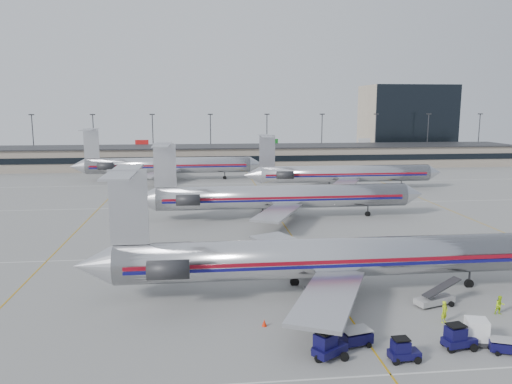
{
  "coord_description": "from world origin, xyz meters",
  "views": [
    {
      "loc": [
        -12.2,
        -47.22,
        17.46
      ],
      "look_at": [
        -3.85,
        27.97,
        4.5
      ],
      "focal_mm": 35.0,
      "sensor_mm": 36.0,
      "label": 1
    }
  ],
  "objects": [
    {
      "name": "terminal",
      "position": [
        0.0,
        97.97,
        3.16
      ],
      "size": [
        162.0,
        17.0,
        6.25
      ],
      "color": "gray",
      "rests_on": "ground"
    },
    {
      "name": "cart_outer",
      "position": [
        9.11,
        -15.93,
        0.53
      ],
      "size": [
        2.07,
        1.75,
        0.99
      ],
      "rotation": [
        0.0,
        0.0,
        -0.37
      ],
      "color": "#0C0A37",
      "rests_on": "ground"
    },
    {
      "name": "cone_left",
      "position": [
        -7.36,
        -9.74,
        0.28
      ],
      "size": [
        0.49,
        0.49,
        0.56
      ],
      "primitive_type": "cone",
      "rotation": [
        0.0,
        0.0,
        -0.2
      ],
      "color": "red",
      "rests_on": "ground"
    },
    {
      "name": "light_mast_row",
      "position": [
        0.0,
        112.0,
        8.58
      ],
      "size": [
        163.6,
        0.4,
        15.28
      ],
      "color": "#38383D",
      "rests_on": "ground"
    },
    {
      "name": "apron_markings",
      "position": [
        0.0,
        10.0,
        0.01
      ],
      "size": [
        160.0,
        0.15,
        0.02
      ],
      "primitive_type": "cube",
      "color": "silver",
      "rests_on": "ground"
    },
    {
      "name": "ramp_worker_near",
      "position": [
        7.37,
        -10.68,
        0.92
      ],
      "size": [
        0.8,
        0.71,
        1.83
      ],
      "primitive_type": "imported",
      "rotation": [
        0.0,
        0.0,
        0.51
      ],
      "color": "#C3E815",
      "rests_on": "ground"
    },
    {
      "name": "jet_third_row",
      "position": [
        17.45,
        55.36,
        3.42
      ],
      "size": [
        43.13,
        26.53,
        11.79
      ],
      "color": "silver",
      "rests_on": "ground"
    },
    {
      "name": "jet_second_row",
      "position": [
        -0.35,
        29.12,
        3.51
      ],
      "size": [
        46.26,
        27.24,
        12.11
      ],
      "color": "silver",
      "rests_on": "ground"
    },
    {
      "name": "belt_loader",
      "position": [
        8.34,
        -7.12,
        0.61
      ],
      "size": [
        4.48,
        2.37,
        2.29
      ],
      "rotation": [
        0.0,
        0.0,
        0.31
      ],
      "color": "#989898",
      "rests_on": "ground"
    },
    {
      "name": "ground",
      "position": [
        0.0,
        0.0,
        0.0
      ],
      "size": [
        260.0,
        260.0,
        0.0
      ],
      "primitive_type": "plane",
      "color": "gray",
      "rests_on": "ground"
    },
    {
      "name": "jet_back_row",
      "position": [
        -20.78,
        73.42,
        3.64
      ],
      "size": [
        45.81,
        28.18,
        12.53
      ],
      "color": "silver",
      "rests_on": "ground"
    },
    {
      "name": "tug_right",
      "position": [
        6.13,
        -15.11,
        0.87
      ],
      "size": [
        2.52,
        1.56,
        1.91
      ],
      "rotation": [
        0.0,
        0.0,
        0.17
      ],
      "color": "#0C0A37",
      "rests_on": "ground"
    },
    {
      "name": "uld_container",
      "position": [
        7.92,
        -14.51,
        0.98
      ],
      "size": [
        2.18,
        1.96,
        1.94
      ],
      "rotation": [
        0.0,
        0.0,
        -0.27
      ],
      "color": "#2D2D30",
      "rests_on": "ground"
    },
    {
      "name": "jet_foreground",
      "position": [
        -1.2,
        -3.2,
        3.54
      ],
      "size": [
        46.54,
        27.41,
        12.18
      ],
      "color": "silver",
      "rests_on": "ground"
    },
    {
      "name": "tug_left",
      "position": [
        -3.59,
        -15.36,
        0.93
      ],
      "size": [
        2.78,
        2.42,
        2.04
      ],
      "rotation": [
        0.0,
        0.0,
        0.58
      ],
      "color": "#0C0A37",
      "rests_on": "ground"
    },
    {
      "name": "ramp_worker_far",
      "position": [
        12.84,
        -9.65,
        0.83
      ],
      "size": [
        0.83,
        0.66,
        1.65
      ],
      "primitive_type": "imported",
      "rotation": [
        0.0,
        0.0,
        -0.04
      ],
      "color": "#B6EA16",
      "rests_on": "ground"
    },
    {
      "name": "tug_center",
      "position": [
        1.45,
        -16.38,
        0.79
      ],
      "size": [
        2.17,
        1.16,
        1.73
      ],
      "rotation": [
        0.0,
        0.0,
        0.05
      ],
      "color": "#0C0A37",
      "rests_on": "ground"
    },
    {
      "name": "cart_inner",
      "position": [
        -0.99,
        -13.6,
        0.65
      ],
      "size": [
        2.41,
        1.9,
        1.21
      ],
      "rotation": [
        0.0,
        0.0,
        0.22
      ],
      "color": "#0C0A37",
      "rests_on": "ground"
    },
    {
      "name": "distant_building",
      "position": [
        62.0,
        128.0,
        12.5
      ],
      "size": [
        30.0,
        20.0,
        25.0
      ],
      "primitive_type": "cube",
      "color": "tan",
      "rests_on": "ground"
    }
  ]
}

